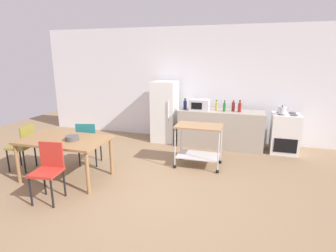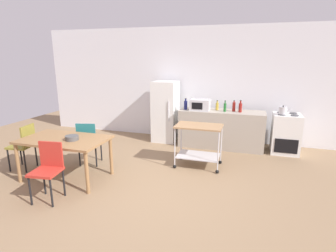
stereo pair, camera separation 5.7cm
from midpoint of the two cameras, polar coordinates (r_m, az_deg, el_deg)
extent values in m
plane|color=#8C7051|center=(4.61, -3.96, -13.33)|extent=(12.00, 12.00, 0.00)
cube|color=white|center=(7.18, 5.12, 8.85)|extent=(8.40, 0.12, 2.90)
cube|color=#A89E8E|center=(6.64, 11.44, -0.63)|extent=(2.00, 0.64, 0.90)
cube|color=olive|center=(5.07, -20.89, -2.73)|extent=(1.50, 0.90, 0.04)
cylinder|color=olive|center=(5.37, -28.97, -6.92)|extent=(0.06, 0.06, 0.71)
cylinder|color=olive|center=(4.51, -16.47, -9.55)|extent=(0.06, 0.06, 0.71)
cylinder|color=olive|center=(5.89, -23.59, -4.49)|extent=(0.06, 0.06, 0.71)
cylinder|color=olive|center=(5.12, -11.68, -6.30)|extent=(0.06, 0.06, 0.71)
cube|color=#B72D23|center=(4.47, -24.18, -8.88)|extent=(0.45, 0.45, 0.04)
cube|color=#B72D23|center=(4.53, -23.23, -5.48)|extent=(0.38, 0.08, 0.40)
cylinder|color=black|center=(4.54, -26.88, -12.24)|extent=(0.03, 0.03, 0.45)
cylinder|color=black|center=(4.35, -23.18, -12.96)|extent=(0.03, 0.03, 0.45)
cylinder|color=black|center=(4.78, -24.48, -10.58)|extent=(0.03, 0.03, 0.45)
cylinder|color=black|center=(4.61, -20.90, -11.17)|extent=(0.03, 0.03, 0.45)
cube|color=#1E666B|center=(5.70, -15.99, -3.20)|extent=(0.48, 0.48, 0.04)
cube|color=#1E666B|center=(5.48, -16.75, -1.57)|extent=(0.38, 0.12, 0.40)
cylinder|color=black|center=(5.88, -13.72, -5.04)|extent=(0.03, 0.03, 0.45)
cylinder|color=black|center=(5.98, -16.85, -4.90)|extent=(0.03, 0.03, 0.45)
cylinder|color=black|center=(5.57, -14.72, -6.19)|extent=(0.03, 0.03, 0.45)
cylinder|color=black|center=(5.69, -18.00, -6.01)|extent=(0.03, 0.03, 0.45)
cube|color=olive|center=(5.94, -28.48, -3.73)|extent=(0.45, 0.45, 0.04)
cube|color=olive|center=(5.77, -27.31, -1.79)|extent=(0.08, 0.38, 0.40)
cylinder|color=black|center=(6.24, -28.52, -5.29)|extent=(0.03, 0.03, 0.45)
cylinder|color=black|center=(5.99, -30.47, -6.32)|extent=(0.03, 0.03, 0.45)
cylinder|color=black|center=(6.04, -25.95, -5.59)|extent=(0.03, 0.03, 0.45)
cylinder|color=black|center=(5.79, -27.85, -6.68)|extent=(0.03, 0.03, 0.45)
cube|color=white|center=(6.69, 23.89, -1.49)|extent=(0.60, 0.60, 0.90)
cube|color=black|center=(6.45, 24.00, -3.94)|extent=(0.48, 0.01, 0.32)
cylinder|color=#47474C|center=(6.45, 23.28, 2.24)|extent=(0.16, 0.16, 0.02)
cylinder|color=#47474C|center=(6.49, 25.55, 2.06)|extent=(0.16, 0.16, 0.02)
cylinder|color=#47474C|center=(6.69, 23.08, 2.65)|extent=(0.16, 0.16, 0.02)
cylinder|color=#47474C|center=(6.72, 25.28, 2.47)|extent=(0.16, 0.16, 0.02)
cube|color=white|center=(6.94, -0.33, 3.07)|extent=(0.60, 0.60, 1.55)
cylinder|color=silver|center=(6.58, 0.34, 3.13)|extent=(0.02, 0.02, 0.50)
cube|color=#A37A51|center=(5.28, 6.90, -0.01)|extent=(0.90, 0.56, 0.03)
cube|color=silver|center=(5.46, 6.71, -6.27)|extent=(0.83, 0.52, 0.02)
cylinder|color=silver|center=(5.24, 1.75, -4.41)|extent=(0.02, 0.02, 0.76)
sphere|color=black|center=(5.39, 1.72, -8.58)|extent=(0.07, 0.07, 0.07)
cylinder|color=silver|center=(5.10, 10.92, -5.23)|extent=(0.02, 0.02, 0.76)
sphere|color=black|center=(5.25, 10.71, -9.50)|extent=(0.07, 0.07, 0.07)
cylinder|color=silver|center=(5.70, 3.09, -2.85)|extent=(0.02, 0.02, 0.76)
sphere|color=black|center=(5.84, 3.03, -6.74)|extent=(0.07, 0.07, 0.07)
cylinder|color=silver|center=(5.57, 11.51, -3.55)|extent=(0.02, 0.02, 0.76)
sphere|color=black|center=(5.71, 11.30, -7.52)|extent=(0.07, 0.07, 0.07)
cylinder|color=navy|center=(6.57, 4.01, 4.42)|extent=(0.08, 0.08, 0.21)
cylinder|color=navy|center=(6.55, 4.03, 5.54)|extent=(0.04, 0.04, 0.05)
cylinder|color=black|center=(6.54, 4.03, 5.81)|extent=(0.04, 0.04, 0.01)
cube|color=silver|center=(6.51, 7.08, 4.48)|extent=(0.46, 0.34, 0.26)
cube|color=black|center=(6.35, 6.45, 4.25)|extent=(0.25, 0.01, 0.16)
cylinder|color=gold|center=(6.61, 10.63, 4.10)|extent=(0.07, 0.07, 0.17)
cylinder|color=gold|center=(6.59, 10.67, 5.05)|extent=(0.03, 0.03, 0.05)
cylinder|color=black|center=(6.58, 10.68, 5.32)|extent=(0.04, 0.04, 0.01)
cylinder|color=#1E6628|center=(6.44, 12.23, 3.86)|extent=(0.06, 0.06, 0.19)
cylinder|color=#1E6628|center=(6.42, 12.29, 4.95)|extent=(0.03, 0.03, 0.06)
cylinder|color=black|center=(6.41, 12.31, 5.25)|extent=(0.03, 0.03, 0.01)
cylinder|color=maroon|center=(6.51, 14.04, 3.95)|extent=(0.07, 0.07, 0.21)
cylinder|color=maroon|center=(6.49, 14.11, 5.01)|extent=(0.03, 0.03, 0.04)
cylinder|color=black|center=(6.49, 14.12, 5.22)|extent=(0.04, 0.04, 0.01)
cylinder|color=maroon|center=(6.45, 15.33, 3.74)|extent=(0.08, 0.08, 0.21)
cylinder|color=maroon|center=(6.43, 15.41, 4.92)|extent=(0.03, 0.03, 0.06)
cylinder|color=black|center=(6.42, 15.43, 5.25)|extent=(0.04, 0.04, 0.01)
cylinder|color=#4C4C4C|center=(4.92, -19.41, -2.39)|extent=(0.23, 0.23, 0.08)
cylinder|color=silver|center=(6.46, 23.43, 3.05)|extent=(0.17, 0.17, 0.16)
sphere|color=black|center=(6.44, 23.51, 3.87)|extent=(0.03, 0.03, 0.03)
cylinder|color=silver|center=(6.47, 24.46, 3.17)|extent=(0.08, 0.02, 0.07)
camera|label=1|loc=(0.03, -89.70, 0.08)|focal=28.72mm
camera|label=2|loc=(0.03, 90.30, -0.08)|focal=28.72mm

